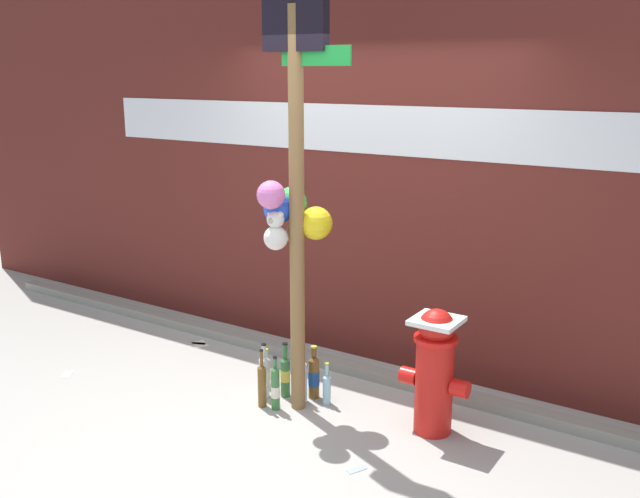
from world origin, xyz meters
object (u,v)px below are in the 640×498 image
object	(u,v)px
fire_hydrant	(435,369)
bottle_2	(314,376)
bottle_4	(327,387)
bottle_7	(275,388)
bottle_1	(285,375)
bottle_6	(264,375)
memorial_post	(293,187)
bottle_5	(303,380)
bottle_3	(266,372)
bottle_0	(262,384)

from	to	relation	value
fire_hydrant	bottle_2	size ratio (longest dim) A/B	2.12
bottle_2	bottle_4	xyz separation A→B (m)	(0.13, -0.03, -0.04)
bottle_7	bottle_4	bearing A→B (deg)	46.24
bottle_1	bottle_6	size ratio (longest dim) A/B	1.00
bottle_4	memorial_post	bearing A→B (deg)	-141.80
memorial_post	bottle_7	size ratio (longest dim) A/B	7.07
memorial_post	bottle_4	bearing A→B (deg)	38.20
memorial_post	bottle_5	world-z (taller)	memorial_post
bottle_3	bottle_6	bearing A→B (deg)	-56.83
bottle_5	memorial_post	bearing A→B (deg)	-99.02
bottle_2	bottle_7	xyz separation A→B (m)	(-0.12, -0.30, -0.01)
bottle_7	bottle_5	bearing A→B (deg)	65.80
memorial_post	bottle_0	xyz separation A→B (m)	(-0.18, -0.14, -1.38)
bottle_4	bottle_3	bearing A→B (deg)	-179.50
memorial_post	bottle_6	distance (m)	1.41
bottle_0	bottle_1	world-z (taller)	bottle_0
bottle_7	memorial_post	bearing A→B (deg)	58.29
bottle_1	bottle_4	bearing A→B (deg)	11.22
bottle_5	bottle_6	bearing A→B (deg)	-162.45
bottle_3	bottle_5	world-z (taller)	bottle_5
fire_hydrant	bottle_3	bearing A→B (deg)	-177.72
bottle_2	bottle_7	world-z (taller)	bottle_2
bottle_0	bottle_5	distance (m)	0.29
bottle_0	bottle_7	world-z (taller)	bottle_0
bottle_2	bottle_3	xyz separation A→B (m)	(-0.40, -0.04, -0.05)
bottle_3	bottle_5	xyz separation A→B (m)	(0.37, -0.06, 0.05)
bottle_5	bottle_7	distance (m)	0.22
bottle_4	bottle_6	size ratio (longest dim) A/B	0.76
bottle_5	bottle_4	bearing A→B (deg)	21.40
bottle_7	bottle_3	bearing A→B (deg)	137.05
bottle_3	bottle_1	bearing A→B (deg)	-14.85
memorial_post	bottle_5	xyz separation A→B (m)	(0.01, 0.07, -1.38)
memorial_post	bottle_4	xyz separation A→B (m)	(0.17, 0.14, -1.42)
bottle_7	fire_hydrant	bearing A→B (deg)	16.71
bottle_0	bottle_5	world-z (taller)	bottle_0
bottle_2	bottle_3	size ratio (longest dim) A/B	1.33
bottle_0	bottle_6	world-z (taller)	bottle_0
bottle_3	bottle_4	distance (m)	0.53
bottle_6	bottle_7	size ratio (longest dim) A/B	1.04
memorial_post	bottle_3	size ratio (longest dim) A/B	9.33
bottle_3	bottle_0	bearing A→B (deg)	-57.58
bottle_2	bottle_5	bearing A→B (deg)	-109.01
bottle_2	bottle_5	xyz separation A→B (m)	(-0.03, -0.10, -0.00)
bottle_5	bottle_2	bearing A→B (deg)	70.99
fire_hydrant	memorial_post	bearing A→B (deg)	-169.08
fire_hydrant	bottle_2	distance (m)	0.96
bottle_1	bottle_4	distance (m)	0.32
bottle_3	bottle_4	bearing A→B (deg)	0.50
bottle_1	bottle_3	size ratio (longest dim) A/B	1.38
bottle_0	bottle_4	xyz separation A→B (m)	(0.36, 0.28, -0.05)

